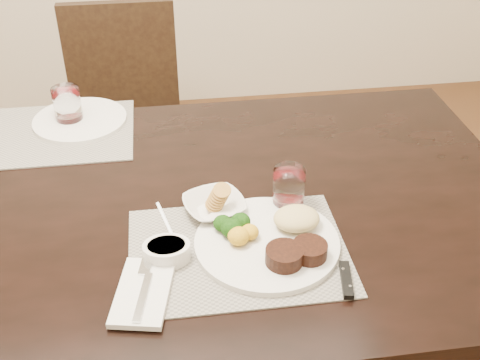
{
  "coord_description": "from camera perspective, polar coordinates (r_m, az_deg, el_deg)",
  "views": [
    {
      "loc": [
        0.15,
        -1.14,
        1.6
      ],
      "look_at": [
        0.31,
        -0.03,
        0.82
      ],
      "focal_mm": 45.0,
      "sensor_mm": 36.0,
      "label": 1
    }
  ],
  "objects": [
    {
      "name": "dining_table",
      "position": [
        1.48,
        -11.95,
        -5.21
      ],
      "size": [
        2.0,
        1.0,
        0.75
      ],
      "color": "black",
      "rests_on": "ground"
    },
    {
      "name": "chair_far",
      "position": [
        2.35,
        -10.76,
        6.23
      ],
      "size": [
        0.42,
        0.42,
        0.9
      ],
      "color": "black",
      "rests_on": "ground"
    },
    {
      "name": "placemat_near",
      "position": [
        1.28,
        -0.18,
        -6.77
      ],
      "size": [
        0.46,
        0.34,
        0.0
      ],
      "primitive_type": "cube",
      "color": "gray",
      "rests_on": "dining_table"
    },
    {
      "name": "placemat_far",
      "position": [
        1.77,
        -17.56,
        4.21
      ],
      "size": [
        0.46,
        0.34,
        0.0
      ],
      "primitive_type": "cube",
      "color": "gray",
      "rests_on": "dining_table"
    },
    {
      "name": "dinner_plate",
      "position": [
        1.29,
        3.25,
        -5.63
      ],
      "size": [
        0.31,
        0.31,
        0.06
      ],
      "rotation": [
        0.0,
        0.0,
        -0.17
      ],
      "color": "silver",
      "rests_on": "placemat_near"
    },
    {
      "name": "napkin_fork",
      "position": [
        1.2,
        -9.16,
        -10.44
      ],
      "size": [
        0.14,
        0.2,
        0.02
      ],
      "rotation": [
        0.0,
        0.0,
        -0.2
      ],
      "color": "silver",
      "rests_on": "placemat_near"
    },
    {
      "name": "steak_knife",
      "position": [
        1.25,
        9.68,
        -8.48
      ],
      "size": [
        0.04,
        0.23,
        0.01
      ],
      "rotation": [
        0.0,
        0.0,
        -0.18
      ],
      "color": "white",
      "rests_on": "placemat_near"
    },
    {
      "name": "cracker_bowl",
      "position": [
        1.38,
        -2.47,
        -2.44
      ],
      "size": [
        0.17,
        0.17,
        0.06
      ],
      "rotation": [
        0.0,
        0.0,
        0.28
      ],
      "color": "silver",
      "rests_on": "placemat_near"
    },
    {
      "name": "sauce_ramekin",
      "position": [
        1.26,
        -6.97,
        -6.68
      ],
      "size": [
        0.1,
        0.15,
        0.08
      ],
      "rotation": [
        0.0,
        0.0,
        0.42
      ],
      "color": "silver",
      "rests_on": "placemat_near"
    },
    {
      "name": "wine_glass_near",
      "position": [
        1.38,
        4.63,
        -0.96
      ],
      "size": [
        0.07,
        0.07,
        0.1
      ],
      "rotation": [
        0.0,
        0.0,
        -0.39
      ],
      "color": "white",
      "rests_on": "placemat_near"
    },
    {
      "name": "far_plate",
      "position": [
        1.8,
        -14.93,
        5.53
      ],
      "size": [
        0.27,
        0.27,
        0.01
      ],
      "primitive_type": "cylinder",
      "color": "silver",
      "rests_on": "placemat_far"
    },
    {
      "name": "wine_glass_far",
      "position": [
        1.79,
        -16.02,
        6.65
      ],
      "size": [
        0.08,
        0.08,
        0.11
      ],
      "rotation": [
        0.0,
        0.0,
        0.11
      ],
      "color": "white",
      "rests_on": "placemat_far"
    }
  ]
}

